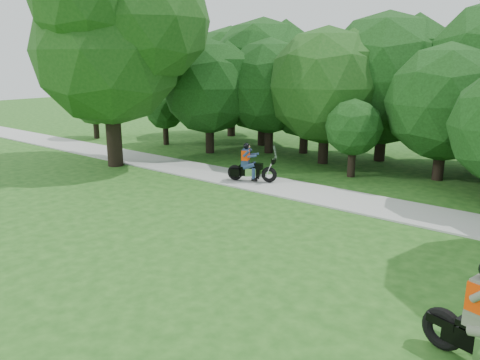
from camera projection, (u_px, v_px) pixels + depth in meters
The scene contains 5 objects.
ground at pixel (170, 287), 9.82m from camera, with size 100.00×100.00×0.00m, color #1E4F16.
walkway at pixel (344, 199), 15.86m from camera, with size 60.00×2.20×0.06m, color #ADADA8.
tree_line at pixel (444, 88), 18.90m from camera, with size 39.23×10.83×7.10m.
big_tree_west at pixel (113, 32), 19.93m from camera, with size 8.64×6.56×9.96m.
touring_motorcycle at pixel (249, 167), 18.02m from camera, with size 1.86×1.16×1.50m.
Camera 1 is at (6.73, -6.07, 4.63)m, focal length 35.00 mm.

